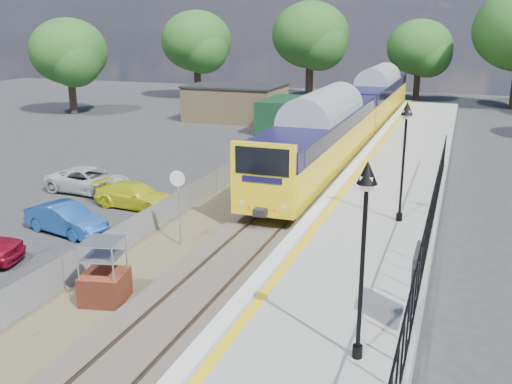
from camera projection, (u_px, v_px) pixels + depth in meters
The scene contains 16 objects.
ground at pixel (210, 285), 18.64m from camera, with size 120.00×120.00×0.00m, color #2D2D30.
track_bed at pixel (284, 199), 27.49m from camera, with size 5.90×80.00×0.29m.
platform at pixel (377, 213), 24.35m from camera, with size 5.00×70.00×0.90m, color gray.
platform_edge at pixel (330, 198), 24.90m from camera, with size 0.90×70.00×0.01m.
victorian_lamp_south at pixel (365, 216), 12.02m from camera, with size 0.44×0.44×4.60m.
victorian_lamp_north at pixel (405, 134), 21.10m from camera, with size 0.44×0.44×4.60m.
palisade_fence at pixel (427, 234), 17.99m from camera, with size 0.12×26.00×2.00m.
wire_fence at pixel (231, 172), 30.67m from camera, with size 0.06×52.00×1.20m.
outbuilding at pixel (244, 104), 49.94m from camera, with size 10.80×10.10×3.12m.
tree_line at pixel (405, 43), 54.20m from camera, with size 56.80×43.80×11.88m.
train at pixel (357, 110), 41.02m from camera, with size 2.82×40.83×3.51m.
brick_plinth at pixel (104, 273), 17.19m from camera, with size 1.51×1.51×2.06m.
speed_sign at pixel (178, 195), 21.33m from camera, with size 0.61×0.12×3.00m.
car_blue at pixel (66, 219), 23.16m from camera, with size 1.30×3.71×1.22m, color navy.
car_yellow at pixel (135, 195), 26.46m from camera, with size 1.61×3.96×1.15m, color yellow.
car_white at pixel (90, 181), 28.79m from camera, with size 2.09×4.53×1.26m, color silver.
Camera 1 is at (7.24, -15.49, 8.15)m, focal length 40.00 mm.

